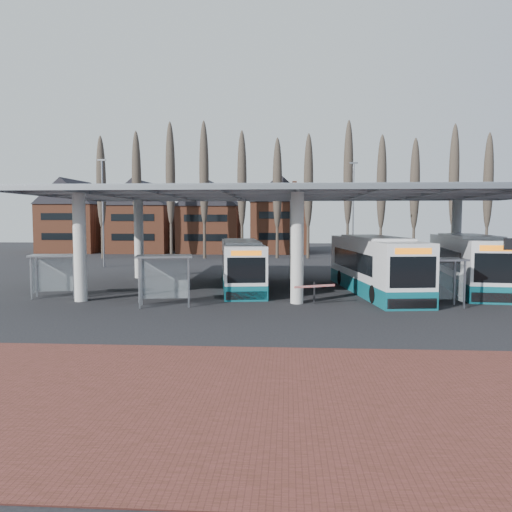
# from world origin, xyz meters

# --- Properties ---
(ground) EXTENTS (140.00, 140.00, 0.00)m
(ground) POSITION_xyz_m (0.00, 0.00, 0.00)
(ground) COLOR black
(ground) RESTS_ON ground
(brick_strip) EXTENTS (70.00, 10.00, 0.03)m
(brick_strip) POSITION_xyz_m (0.00, -12.00, 0.01)
(brick_strip) COLOR brown
(brick_strip) RESTS_ON ground
(station_canopy) EXTENTS (32.00, 16.00, 6.34)m
(station_canopy) POSITION_xyz_m (0.00, 8.00, 5.68)
(station_canopy) COLOR silver
(station_canopy) RESTS_ON ground
(poplar_row) EXTENTS (45.10, 1.10, 14.50)m
(poplar_row) POSITION_xyz_m (0.00, 33.00, 8.78)
(poplar_row) COLOR #473D33
(poplar_row) RESTS_ON ground
(townhouse_row) EXTENTS (36.80, 10.30, 12.25)m
(townhouse_row) POSITION_xyz_m (-15.75, 44.00, 5.94)
(townhouse_row) COLOR brown
(townhouse_row) RESTS_ON ground
(lamp_post_a) EXTENTS (0.80, 0.16, 10.17)m
(lamp_post_a) POSITION_xyz_m (-18.00, 22.00, 5.34)
(lamp_post_a) COLOR slate
(lamp_post_a) RESTS_ON ground
(lamp_post_b) EXTENTS (0.80, 0.16, 10.17)m
(lamp_post_b) POSITION_xyz_m (6.00, 26.00, 5.34)
(lamp_post_b) COLOR slate
(lamp_post_b) RESTS_ON ground
(bus_1) EXTENTS (4.01, 11.58, 3.16)m
(bus_1) POSITION_xyz_m (-3.59, 8.53, 1.49)
(bus_1) COLOR silver
(bus_1) RESTS_ON ground
(bus_2) EXTENTS (4.29, 12.82, 3.49)m
(bus_2) POSITION_xyz_m (4.86, 6.88, 1.65)
(bus_2) COLOR silver
(bus_2) RESTS_ON ground
(bus_3) EXTENTS (4.06, 12.95, 3.54)m
(bus_3) POSITION_xyz_m (11.32, 9.13, 1.67)
(bus_3) COLOR silver
(bus_3) RESTS_ON ground
(shelter_0) EXTENTS (2.92, 1.89, 2.50)m
(shelter_0) POSITION_xyz_m (-14.04, 3.76, 1.82)
(shelter_0) COLOR gray
(shelter_0) RESTS_ON ground
(shelter_1) EXTENTS (3.11, 1.97, 2.68)m
(shelter_1) POSITION_xyz_m (-6.96, 1.32, 1.95)
(shelter_1) COLOR gray
(shelter_1) RESTS_ON ground
(shelter_2) EXTENTS (2.89, 1.73, 2.53)m
(shelter_2) POSITION_xyz_m (7.25, 1.96, 1.84)
(shelter_2) COLOR gray
(shelter_2) RESTS_ON ground
(barrier) EXTENTS (2.20, 1.13, 1.19)m
(barrier) POSITION_xyz_m (0.93, 2.02, 0.92)
(barrier) COLOR black
(barrier) RESTS_ON ground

